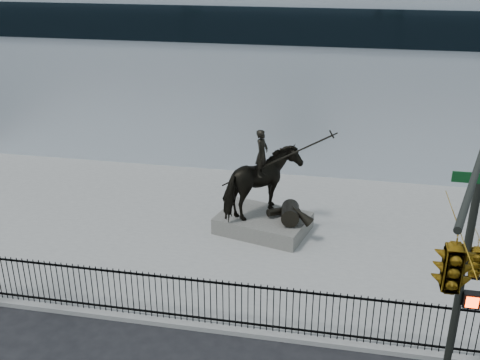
# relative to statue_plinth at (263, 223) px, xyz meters

# --- Properties ---
(ground) EXTENTS (120.00, 120.00, 0.00)m
(ground) POSITION_rel_statue_plinth_xyz_m (-1.29, -7.19, -0.46)
(ground) COLOR black
(ground) RESTS_ON ground
(plaza) EXTENTS (30.00, 12.00, 0.15)m
(plaza) POSITION_rel_statue_plinth_xyz_m (-1.29, -0.19, -0.38)
(plaza) COLOR gray
(plaza) RESTS_ON ground
(building) EXTENTS (44.00, 14.00, 9.00)m
(building) POSITION_rel_statue_plinth_xyz_m (-1.29, 12.81, 4.04)
(building) COLOR silver
(building) RESTS_ON ground
(picket_fence) EXTENTS (22.10, 0.10, 1.50)m
(picket_fence) POSITION_rel_statue_plinth_xyz_m (-1.29, -5.94, 0.44)
(picket_fence) COLOR black
(picket_fence) RESTS_ON plaza
(statue_plinth) EXTENTS (3.74, 3.01, 0.62)m
(statue_plinth) POSITION_rel_statue_plinth_xyz_m (0.00, 0.00, 0.00)
(statue_plinth) COLOR #53514C
(statue_plinth) RESTS_ON plaza
(equestrian_statue) EXTENTS (4.09, 3.07, 3.57)m
(equestrian_statue) POSITION_rel_statue_plinth_xyz_m (0.06, -0.02, 1.60)
(equestrian_statue) COLOR black
(equestrian_statue) RESTS_ON statue_plinth
(traffic_signal_right) EXTENTS (2.17, 6.86, 7.00)m
(traffic_signal_right) POSITION_rel_statue_plinth_xyz_m (5.18, -9.19, 4.39)
(traffic_signal_right) COLOR black
(traffic_signal_right) RESTS_ON ground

